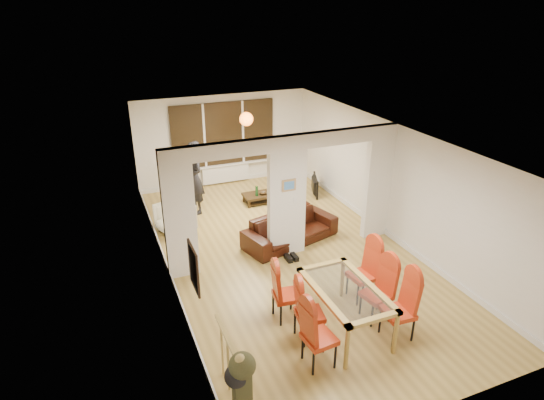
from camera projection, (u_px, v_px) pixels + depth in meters
floor at (286, 253)px, 9.77m from camera, size 5.00×9.00×0.01m
room_walls at (287, 197)px, 9.25m from camera, size 5.00×9.00×2.60m
divider_wall at (287, 197)px, 9.25m from camera, size 5.00×0.18×2.60m
bay_window_blinds at (224, 134)px, 12.93m from camera, size 3.00×0.08×1.80m
radiator at (226, 174)px, 13.38m from camera, size 1.40×0.08×0.50m
pendant_light at (246, 119)px, 11.81m from camera, size 0.36×0.36×0.36m
stair_newel at (229, 362)px, 6.06m from camera, size 0.40×1.20×1.10m
wall_poster at (194, 268)px, 6.24m from camera, size 0.04×0.52×0.67m
pillar_photo at (289, 185)px, 9.05m from camera, size 0.30×0.03×0.25m
dining_table at (344, 308)px, 7.36m from camera, size 0.95×1.68×0.79m
dining_chair_la at (320, 334)px, 6.58m from camera, size 0.48×0.48×1.09m
dining_chair_lb at (310, 310)px, 7.10m from camera, size 0.49×0.49×1.06m
dining_chair_lc at (286, 292)px, 7.57m from camera, size 0.47×0.47×1.04m
dining_chair_ra at (399, 308)px, 7.11m from camera, size 0.47×0.47×1.11m
dining_chair_rb at (377, 291)px, 7.55m from camera, size 0.50×0.50×1.08m
dining_chair_rc at (362, 272)px, 8.07m from camera, size 0.49×0.49×1.09m
sofa at (290, 229)px, 10.10m from camera, size 2.33×1.43×0.64m
armchair at (175, 218)px, 10.56m from camera, size 0.95×0.96×0.69m
person at (194, 178)px, 11.30m from camera, size 0.75×0.57×1.85m
television at (312, 185)px, 12.66m from camera, size 0.87×0.43×0.51m
coffee_table at (264, 198)px, 12.19m from camera, size 1.12×0.60×0.25m
bottle at (257, 191)px, 11.93m from camera, size 0.07×0.07×0.29m
bowl at (263, 193)px, 12.08m from camera, size 0.21×0.21×0.05m
shoes at (291, 258)px, 9.48m from camera, size 0.24×0.26×0.10m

